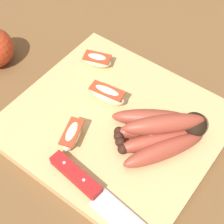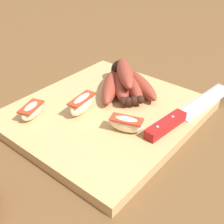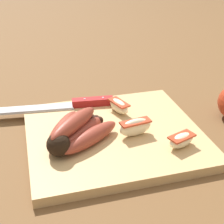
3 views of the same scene
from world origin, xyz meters
name	(u,v)px [view 2 (image 2 of 3)]	position (x,y,z in m)	size (l,w,h in m)	color
ground_plane	(111,113)	(0.00, 0.00, 0.00)	(6.00, 6.00, 0.00)	brown
cutting_board	(107,114)	(-0.02, 0.00, 0.01)	(0.36, 0.33, 0.02)	tan
banana_bunch	(125,82)	(0.07, 0.02, 0.04)	(0.17, 0.17, 0.06)	black
chefs_knife	(180,116)	(0.05, -0.13, 0.03)	(0.28, 0.06, 0.02)	silver
apple_wedge_near	(126,124)	(-0.05, -0.08, 0.04)	(0.04, 0.07, 0.03)	beige
apple_wedge_middle	(82,104)	(-0.06, 0.03, 0.04)	(0.07, 0.03, 0.04)	beige
apple_wedge_far	(32,110)	(-0.13, 0.09, 0.04)	(0.06, 0.04, 0.03)	beige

